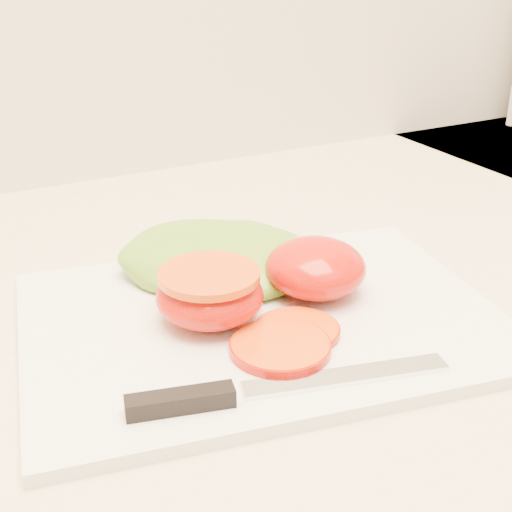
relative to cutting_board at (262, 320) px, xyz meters
name	(u,v)px	position (x,y,z in m)	size (l,w,h in m)	color
cutting_board	(262,320)	(0.00, 0.00, 0.00)	(0.36, 0.26, 0.01)	white
tomato_half_dome	(316,268)	(0.05, 0.01, 0.03)	(0.08, 0.08, 0.04)	red
tomato_half_cut	(210,294)	(-0.04, 0.01, 0.03)	(0.08, 0.08, 0.04)	red
tomato_slice_0	(280,347)	(-0.01, -0.05, 0.01)	(0.07, 0.07, 0.01)	orange
tomato_slice_1	(297,330)	(0.01, -0.04, 0.01)	(0.06, 0.06, 0.01)	orange
lettuce_leaf_0	(218,259)	(0.00, 0.08, 0.02)	(0.17, 0.11, 0.03)	olive
knife	(248,391)	(-0.06, -0.09, 0.01)	(0.21, 0.06, 0.01)	silver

